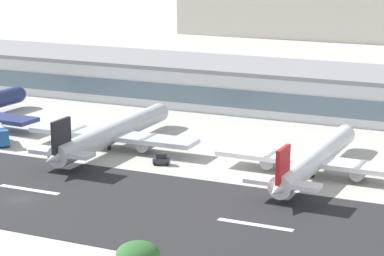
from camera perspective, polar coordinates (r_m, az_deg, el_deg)
ground_plane at (r=136.84m, az=-11.93°, el=-4.93°), size 1400.00×1400.00×0.00m
runway_strip at (r=140.37m, az=-10.81°, el=-4.39°), size 800.00×35.07×0.08m
runway_centreline_dash_4 at (r=141.37m, az=-11.41°, el=-4.27°), size 12.00×1.20×0.01m
runway_centreline_dash_5 at (r=122.67m, az=4.47°, el=-6.81°), size 12.00×1.20×0.01m
terminal_building at (r=203.49m, az=6.34°, el=2.86°), size 199.12×27.43×10.71m
airliner_black_tail_gate_1 at (r=164.28m, az=-5.83°, el=-0.46°), size 36.55×47.70×9.96m
airliner_red_tail_gate_2 at (r=146.81m, az=8.55°, el=-2.30°), size 37.08×45.20×9.43m
service_baggage_tug_1 at (r=153.37m, az=-2.17°, el=-2.23°), size 3.55×2.72×2.20m
service_fuel_truck_2 at (r=172.89m, az=-13.35°, el=-0.45°), size 7.87×7.83×3.95m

